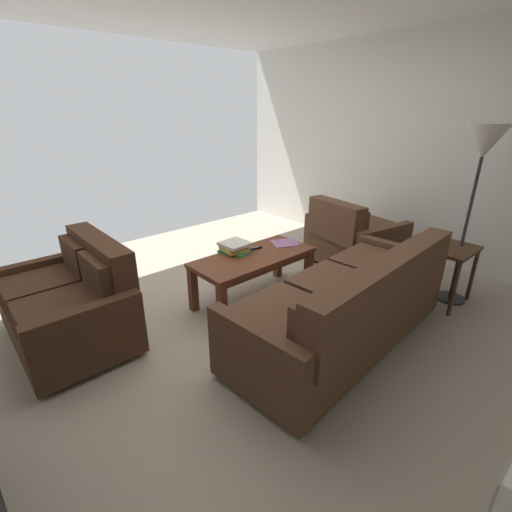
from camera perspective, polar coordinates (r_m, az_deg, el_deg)
ground_plane at (r=3.48m, az=-2.06°, el=-8.52°), size 5.11×5.10×0.01m
wall_left at (r=5.04m, az=21.40°, el=15.40°), size 0.12×5.10×2.60m
sofa_main at (r=2.93m, az=14.50°, el=-7.48°), size 2.09×0.94×0.82m
loveseat_near at (r=3.26m, az=-26.81°, el=-6.30°), size 0.81×1.22×0.82m
coffee_table at (r=3.48m, az=-0.34°, el=-0.98°), size 1.21×0.53×0.47m
end_table at (r=3.89m, az=27.45°, el=0.15°), size 0.50×0.50×0.57m
floor_lamp at (r=3.76m, az=32.07°, el=13.52°), size 0.34×0.34×1.66m
armchair_side at (r=4.43m, az=14.88°, el=2.80°), size 0.97×1.06×0.82m
coffee_mug at (r=3.81m, az=26.99°, el=2.11°), size 0.10×0.08×0.10m
book_stack at (r=3.51m, az=-3.49°, el=1.40°), size 0.26×0.32×0.10m
tv_remote at (r=3.59m, az=-0.29°, el=1.23°), size 0.17×0.07×0.02m
loose_magazine at (r=3.77m, az=4.61°, el=2.07°), size 0.34×0.33×0.01m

